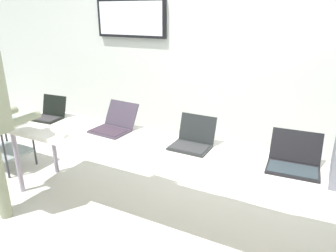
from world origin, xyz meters
TOP-DOWN VIEW (x-y plane):
  - ground at (0.00, 0.00)m, footprint 8.00×8.00m
  - back_wall at (-0.02, 1.13)m, footprint 8.00×0.11m
  - workbench at (0.00, 0.00)m, footprint 3.45×0.70m
  - laptop_station_0 at (-1.46, 0.11)m, footprint 0.32×0.31m
  - laptop_station_1 at (-0.62, 0.14)m, footprint 0.38×0.41m
  - laptop_station_2 at (0.22, 0.12)m, footprint 0.33×0.32m
  - laptop_station_3 at (1.04, 0.11)m, footprint 0.39×0.39m
  - coffee_mug at (-0.94, -0.25)m, footprint 0.08×0.08m
  - paper_sheet at (-1.68, -0.17)m, footprint 0.24×0.32m
  - storage_cart at (-2.27, 0.07)m, footprint 0.56×0.44m

SIDE VIEW (x-z plane):
  - ground at x=0.00m, z-range -0.04..0.00m
  - storage_cart at x=-2.27m, z-range 0.10..0.69m
  - workbench at x=0.00m, z-range 0.34..1.10m
  - paper_sheet at x=-1.68m, z-range 0.76..0.77m
  - coffee_mug at x=-0.94m, z-range 0.76..0.86m
  - laptop_station_0 at x=-1.46m, z-range 0.70..0.93m
  - laptop_station_3 at x=1.04m, z-range 0.70..0.94m
  - laptop_station_1 at x=-0.62m, z-range 0.70..0.94m
  - laptop_station_2 at x=0.22m, z-range 0.70..0.95m
  - back_wall at x=-0.02m, z-range 0.01..2.57m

